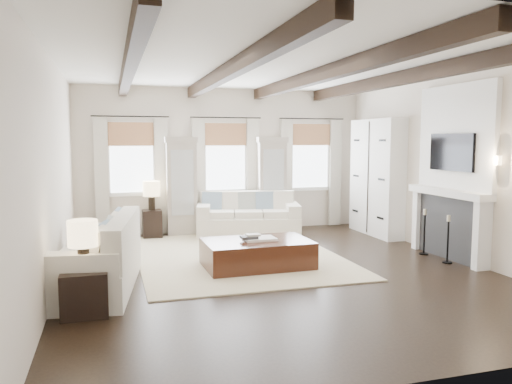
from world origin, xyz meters
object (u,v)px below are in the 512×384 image
object	(u,v)px
ottoman	(257,254)
side_table_front	(85,292)
sofa_left	(99,260)
side_table_back	(152,224)
sofa_back	(248,218)

from	to	relation	value
ottoman	side_table_front	bearing A→B (deg)	-150.58
ottoman	side_table_front	distance (m)	2.99
sofa_left	side_table_back	world-z (taller)	sofa_left
sofa_back	side_table_front	xyz separation A→B (m)	(-3.17, -4.24, -0.11)
sofa_back	side_table_back	size ratio (longest dim) A/B	3.96
sofa_back	side_table_front	size ratio (longest dim) A/B	4.40
side_table_back	ottoman	bearing A→B (deg)	-64.47
sofa_back	sofa_left	size ratio (longest dim) A/B	0.95
sofa_left	side_table_front	size ratio (longest dim) A/B	4.65
ottoman	side_table_back	world-z (taller)	side_table_back
sofa_left	ottoman	bearing A→B (deg)	11.07
sofa_left	ottoman	world-z (taller)	sofa_left
sofa_back	sofa_left	xyz separation A→B (m)	(-3.02, -3.20, 0.03)
sofa_left	side_table_front	xyz separation A→B (m)	(-0.15, -1.05, -0.14)
side_table_front	side_table_back	size ratio (longest dim) A/B	0.90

